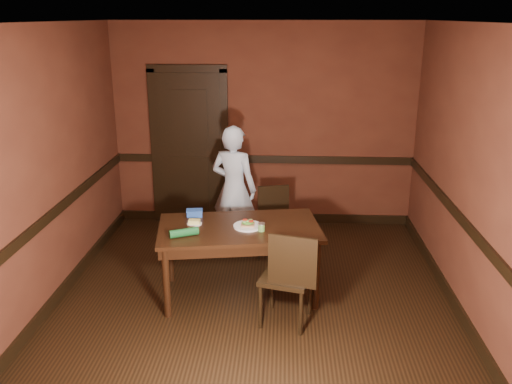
# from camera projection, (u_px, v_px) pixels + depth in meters

# --- Properties ---
(floor) EXTENTS (4.00, 4.50, 0.01)m
(floor) POSITION_uv_depth(u_px,v_px,m) (254.00, 301.00, 5.48)
(floor) COLOR black
(floor) RESTS_ON ground
(ceiling) EXTENTS (4.00, 4.50, 0.01)m
(ceiling) POSITION_uv_depth(u_px,v_px,m) (254.00, 22.00, 4.64)
(ceiling) COLOR beige
(ceiling) RESTS_ON ground
(wall_back) EXTENTS (4.00, 0.02, 2.70)m
(wall_back) POSITION_uv_depth(u_px,v_px,m) (264.00, 126.00, 7.20)
(wall_back) COLOR #542719
(wall_back) RESTS_ON ground
(wall_front) EXTENTS (4.00, 0.02, 2.70)m
(wall_front) POSITION_uv_depth(u_px,v_px,m) (230.00, 288.00, 2.93)
(wall_front) COLOR #542719
(wall_front) RESTS_ON ground
(wall_left) EXTENTS (0.02, 4.50, 2.70)m
(wall_left) POSITION_uv_depth(u_px,v_px,m) (45.00, 170.00, 5.17)
(wall_left) COLOR #542719
(wall_left) RESTS_ON ground
(wall_right) EXTENTS (0.02, 4.50, 2.70)m
(wall_right) POSITION_uv_depth(u_px,v_px,m) (471.00, 176.00, 4.96)
(wall_right) COLOR #542719
(wall_right) RESTS_ON ground
(dado_back) EXTENTS (4.00, 0.03, 0.10)m
(dado_back) POSITION_uv_depth(u_px,v_px,m) (264.00, 159.00, 7.33)
(dado_back) COLOR black
(dado_back) RESTS_ON ground
(dado_left) EXTENTS (0.03, 4.50, 0.10)m
(dado_left) POSITION_uv_depth(u_px,v_px,m) (52.00, 214.00, 5.31)
(dado_left) COLOR black
(dado_left) RESTS_ON ground
(dado_right) EXTENTS (0.03, 4.50, 0.10)m
(dado_right) POSITION_uv_depth(u_px,v_px,m) (464.00, 222.00, 5.10)
(dado_right) COLOR black
(dado_right) RESTS_ON ground
(baseboard_back) EXTENTS (4.00, 0.03, 0.12)m
(baseboard_back) POSITION_uv_depth(u_px,v_px,m) (263.00, 217.00, 7.59)
(baseboard_back) COLOR black
(baseboard_back) RESTS_ON ground
(baseboard_left) EXTENTS (0.03, 4.50, 0.12)m
(baseboard_left) POSITION_uv_depth(u_px,v_px,m) (62.00, 291.00, 5.57)
(baseboard_left) COLOR black
(baseboard_left) RESTS_ON ground
(baseboard_right) EXTENTS (0.03, 4.50, 0.12)m
(baseboard_right) POSITION_uv_depth(u_px,v_px,m) (454.00, 301.00, 5.36)
(baseboard_right) COLOR black
(baseboard_right) RESTS_ON ground
(door) EXTENTS (1.05, 0.07, 2.20)m
(door) POSITION_uv_depth(u_px,v_px,m) (190.00, 145.00, 7.30)
(door) COLOR black
(door) RESTS_ON ground
(dining_table) EXTENTS (1.72, 1.14, 0.75)m
(dining_table) POSITION_uv_depth(u_px,v_px,m) (239.00, 261.00, 5.52)
(dining_table) COLOR black
(dining_table) RESTS_ON floor
(chair_far) EXTENTS (0.46, 0.46, 0.81)m
(chair_far) POSITION_uv_depth(u_px,v_px,m) (270.00, 222.00, 6.45)
(chair_far) COLOR black
(chair_far) RESTS_ON floor
(chair_near) EXTENTS (0.54, 0.54, 0.94)m
(chair_near) POSITION_uv_depth(u_px,v_px,m) (286.00, 276.00, 4.99)
(chair_near) COLOR black
(chair_near) RESTS_ON floor
(person) EXTENTS (0.65, 0.53, 1.54)m
(person) POSITION_uv_depth(u_px,v_px,m) (234.00, 189.00, 6.50)
(person) COLOR silver
(person) RESTS_ON floor
(sandwich_plate) EXTENTS (0.29, 0.29, 0.07)m
(sandwich_plate) POSITION_uv_depth(u_px,v_px,m) (248.00, 225.00, 5.38)
(sandwich_plate) COLOR white
(sandwich_plate) RESTS_ON dining_table
(sauce_jar) EXTENTS (0.07, 0.07, 0.08)m
(sauce_jar) POSITION_uv_depth(u_px,v_px,m) (261.00, 227.00, 5.28)
(sauce_jar) COLOR #619747
(sauce_jar) RESTS_ON dining_table
(cheese_saucer) EXTENTS (0.15, 0.15, 0.05)m
(cheese_saucer) POSITION_uv_depth(u_px,v_px,m) (194.00, 222.00, 5.45)
(cheese_saucer) COLOR white
(cheese_saucer) RESTS_ON dining_table
(food_tub) EXTENTS (0.18, 0.14, 0.07)m
(food_tub) POSITION_uv_depth(u_px,v_px,m) (195.00, 213.00, 5.67)
(food_tub) COLOR blue
(food_tub) RESTS_ON dining_table
(wrapped_veg) EXTENTS (0.29, 0.19, 0.08)m
(wrapped_veg) POSITION_uv_depth(u_px,v_px,m) (184.00, 233.00, 5.15)
(wrapped_veg) COLOR #165325
(wrapped_veg) RESTS_ON dining_table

